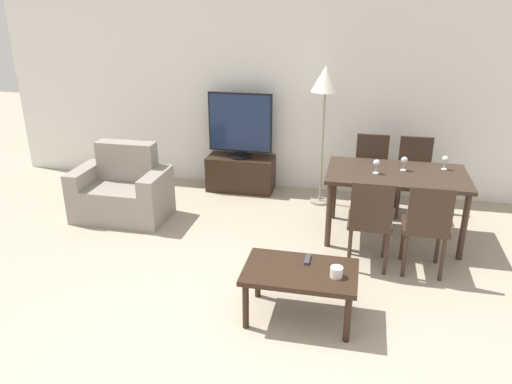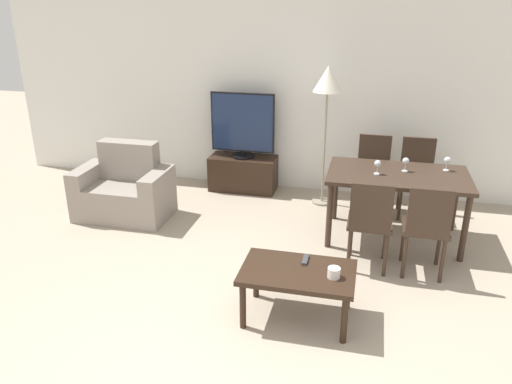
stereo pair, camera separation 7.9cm
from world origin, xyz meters
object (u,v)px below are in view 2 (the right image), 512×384
tv (243,125)px  floor_lamp (328,86)px  dining_chair_far (417,173)px  wine_glass_left (378,164)px  wine_glass_center (406,162)px  dining_chair_near_right (427,225)px  dining_chair_far_left (373,169)px  dining_table (397,181)px  tv_stand (243,173)px  coffee_table (298,277)px  remote_primary (305,260)px  armchair (125,191)px  wine_glass_right (447,161)px  dining_chair_near (370,220)px  cup_white_near (334,273)px

tv → floor_lamp: bearing=-11.1°
dining_chair_far → wine_glass_left: (-0.46, -0.79, 0.32)m
wine_glass_left → wine_glass_center: same height
dining_chair_near_right → dining_chair_far_left: 1.52m
dining_table → wine_glass_center: size_ratio=9.56×
tv_stand → floor_lamp: bearing=-11.3°
floor_lamp → wine_glass_center: (0.89, -0.71, -0.61)m
coffee_table → remote_primary: 0.17m
armchair → tv_stand: 1.58m
tv → coffee_table: size_ratio=0.94×
dining_table → dining_chair_near_right: dining_chair_near_right is taller
wine_glass_left → floor_lamp: bearing=125.5°
dining_chair_near_right → wine_glass_right: dining_chair_near_right is taller
wine_glass_right → floor_lamp: bearing=155.7°
dining_chair_far_left → floor_lamp: bearing=173.4°
coffee_table → floor_lamp: 2.63m
floor_lamp → wine_glass_center: size_ratio=11.37×
remote_primary → dining_chair_far_left: bearing=77.6°
dining_chair_far_left → floor_lamp: 1.10m
dining_chair_near → armchair: bearing=167.7°
dining_chair_far → dining_chair_near_right: (0.00, -1.44, 0.00)m
dining_chair_near → dining_table: bearing=71.2°
tv_stand → floor_lamp: 1.62m
coffee_table → wine_glass_center: 1.94m
cup_white_near → armchair: bearing=148.4°
tv → wine_glass_right: bearing=-18.6°
tv → wine_glass_left: tv is taller
coffee_table → dining_chair_far_left: bearing=77.6°
coffee_table → dining_table: (0.76, 1.62, 0.26)m
tv_stand → dining_chair_near_right: dining_chair_near_right is taller
tv_stand → tv: size_ratio=1.04×
dining_chair_near → wine_glass_left: 0.72m
cup_white_near → remote_primary: bearing=140.7°
tv_stand → coffee_table: (1.12, -2.62, 0.15)m
dining_chair_near_right → wine_glass_left: bearing=125.3°
wine_glass_left → wine_glass_center: 0.32m
dining_chair_near_right → cup_white_near: dining_chair_near_right is taller
floor_lamp → remote_primary: (0.10, -2.25, -0.99)m
tv_stand → cup_white_near: 3.01m
armchair → wine_glass_right: bearing=5.2°
remote_primary → wine_glass_left: (0.51, 1.39, 0.38)m
wine_glass_left → dining_table: bearing=19.3°
armchair → floor_lamp: 2.61m
tv → wine_glass_right: tv is taller
armchair → dining_chair_far_left: bearing=16.9°
remote_primary → cup_white_near: size_ratio=1.57×
cup_white_near → tv: bearing=117.8°
tv_stand → remote_primary: remote_primary is taller
wine_glass_center → cup_white_near: bearing=-107.5°
tv_stand → dining_chair_near: (1.64, -1.72, 0.28)m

